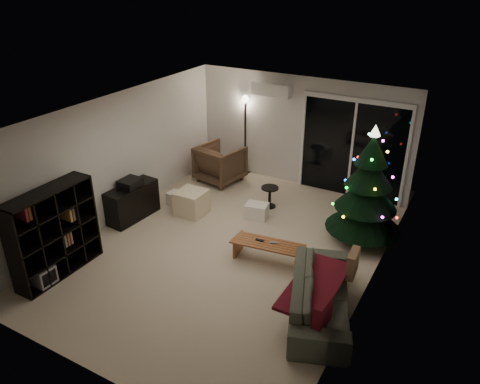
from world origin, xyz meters
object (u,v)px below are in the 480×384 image
Objects in this scene: media_cabinet at (132,202)px; sofa at (321,295)px; coffee_table at (267,252)px; christmas_tree at (368,186)px; bookshelf at (46,230)px; armchair at (220,163)px.

media_cabinet is 4.38m from sofa.
media_cabinet is at bearing 58.98° from sofa.
christmas_tree is at bearing 44.19° from coffee_table.
bookshelf is 0.68× the size of christmas_tree.
armchair is (0.59, 2.40, 0.09)m from media_cabinet.
coffee_table is (-1.25, 0.78, -0.12)m from sofa.
armchair reaches higher than coffee_table.
christmas_tree reaches higher than armchair.
christmas_tree reaches higher than bookshelf.
bookshelf is 0.72× the size of sofa.
bookshelf is 4.48m from armchair.
media_cabinet is 4.56m from christmas_tree.
armchair is at bearing 165.43° from christmas_tree.
armchair is (0.59, 4.43, -0.32)m from bookshelf.
armchair is 0.45× the size of sofa.
media_cabinet is (0.00, 2.03, -0.41)m from bookshelf.
bookshelf is 1.25× the size of coffee_table.
christmas_tree is at bearing -18.66° from sofa.
coffee_table is (3.05, 1.95, -0.57)m from bookshelf.
christmas_tree is (4.26, 3.47, 0.35)m from bookshelf.
sofa reaches higher than coffee_table.
sofa is 2.44m from christmas_tree.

